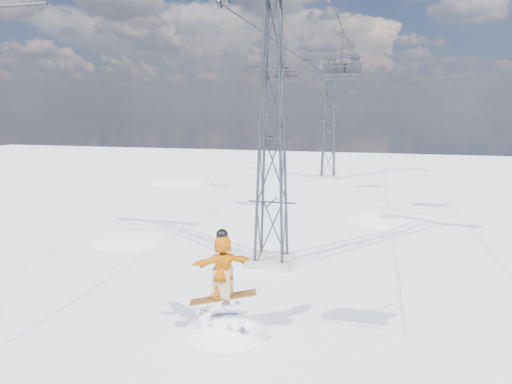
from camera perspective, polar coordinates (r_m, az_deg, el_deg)
ground at (r=13.35m, az=-9.58°, el=-19.75°), size 120.00×120.00×0.00m
snow_terrain at (r=36.93m, az=-2.33°, el=-15.68°), size 39.00×37.00×22.00m
lift_tower_near at (r=18.96m, az=2.03°, el=6.78°), size 5.20×1.80×11.43m
lift_tower_far at (r=43.69m, az=9.14°, el=8.75°), size 5.20×1.80×11.43m
haul_cables at (r=30.55m, az=6.96°, el=18.24°), size 4.46×51.00×0.06m
snowboarder_jump at (r=15.38m, az=-3.59°, el=-22.15°), size 4.40×4.40×7.21m
lift_chair_mid at (r=26.32m, az=10.65°, el=14.76°), size 2.13×0.61×2.65m
lift_chair_far at (r=33.55m, az=3.71°, el=14.33°), size 1.91×0.55×2.37m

